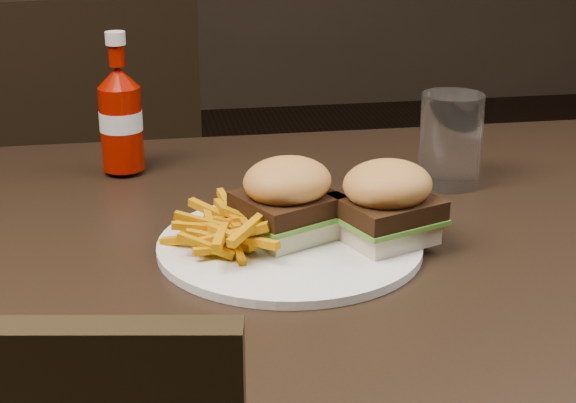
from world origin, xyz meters
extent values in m
cube|color=black|center=(0.00, 0.00, 0.73)|extent=(1.20, 0.80, 0.04)
cube|color=black|center=(-0.30, 0.92, 0.43)|extent=(0.56, 0.56, 0.04)
cylinder|color=white|center=(0.00, -0.03, 0.76)|extent=(0.27, 0.27, 0.01)
cube|color=beige|center=(0.01, -0.02, 0.77)|extent=(0.11, 0.11, 0.02)
cube|color=beige|center=(0.10, -0.05, 0.77)|extent=(0.11, 0.10, 0.02)
cylinder|color=#8A0C00|center=(-0.16, 0.25, 0.81)|extent=(0.07, 0.07, 0.11)
cylinder|color=white|center=(0.24, 0.14, 0.81)|extent=(0.10, 0.10, 0.12)
camera|label=1|loc=(-0.14, -0.86, 1.12)|focal=55.00mm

